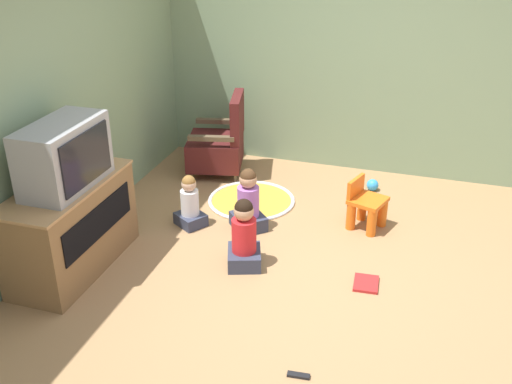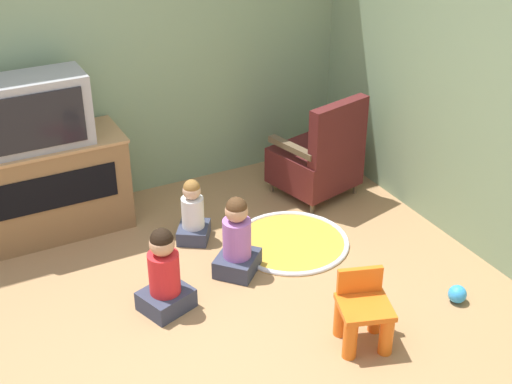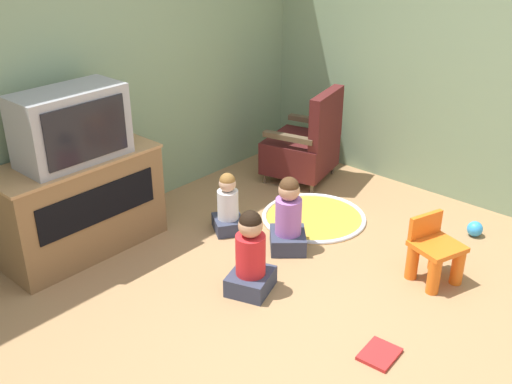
{
  "view_description": "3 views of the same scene",
  "coord_description": "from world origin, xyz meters",
  "px_view_note": "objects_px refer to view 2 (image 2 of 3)",
  "views": [
    {
      "loc": [
        -4.18,
        -0.97,
        2.82
      ],
      "look_at": [
        0.06,
        0.37,
        0.62
      ],
      "focal_mm": 42.0,
      "sensor_mm": 36.0,
      "label": 1
    },
    {
      "loc": [
        -1.33,
        -3.24,
        3.01
      ],
      "look_at": [
        0.45,
        0.18,
        0.87
      ],
      "focal_mm": 50.0,
      "sensor_mm": 36.0,
      "label": 2
    },
    {
      "loc": [
        -2.67,
        -1.93,
        2.45
      ],
      "look_at": [
        0.06,
        0.52,
        0.67
      ],
      "focal_mm": 42.0,
      "sensor_mm": 36.0,
      "label": 3
    }
  ],
  "objects_px": {
    "television": "(33,112)",
    "black_armchair": "(319,159)",
    "child_watching_right": "(193,214)",
    "toy_ball": "(457,294)",
    "child_watching_left": "(164,275)",
    "child_watching_center": "(237,240)",
    "tv_cabinet": "(44,186)",
    "yellow_kid_chair": "(363,315)"
  },
  "relations": [
    {
      "from": "black_armchair",
      "to": "child_watching_right",
      "type": "xyz_separation_m",
      "value": [
        -1.22,
        -0.16,
        -0.12
      ]
    },
    {
      "from": "yellow_kid_chair",
      "to": "toy_ball",
      "type": "height_order",
      "value": "yellow_kid_chair"
    },
    {
      "from": "yellow_kid_chair",
      "to": "television",
      "type": "bearing_deg",
      "value": 141.18
    },
    {
      "from": "tv_cabinet",
      "to": "yellow_kid_chair",
      "type": "relative_size",
      "value": 2.64
    },
    {
      "from": "yellow_kid_chair",
      "to": "black_armchair",
      "type": "bearing_deg",
      "value": 84.76
    },
    {
      "from": "tv_cabinet",
      "to": "child_watching_left",
      "type": "relative_size",
      "value": 2.02
    },
    {
      "from": "child_watching_left",
      "to": "child_watching_right",
      "type": "relative_size",
      "value": 1.2
    },
    {
      "from": "tv_cabinet",
      "to": "television",
      "type": "relative_size",
      "value": 1.61
    },
    {
      "from": "yellow_kid_chair",
      "to": "toy_ball",
      "type": "bearing_deg",
      "value": 20.55
    },
    {
      "from": "yellow_kid_chair",
      "to": "child_watching_right",
      "type": "height_order",
      "value": "child_watching_right"
    },
    {
      "from": "tv_cabinet",
      "to": "black_armchair",
      "type": "xyz_separation_m",
      "value": [
        2.18,
        -0.48,
        -0.05
      ]
    },
    {
      "from": "television",
      "to": "child_watching_center",
      "type": "xyz_separation_m",
      "value": [
        1.06,
        -1.15,
        -0.76
      ]
    },
    {
      "from": "child_watching_center",
      "to": "black_armchair",
      "type": "bearing_deg",
      "value": -10.43
    },
    {
      "from": "yellow_kid_chair",
      "to": "child_watching_center",
      "type": "relative_size",
      "value": 0.78
    },
    {
      "from": "television",
      "to": "yellow_kid_chair",
      "type": "bearing_deg",
      "value": -57.07
    },
    {
      "from": "child_watching_right",
      "to": "television",
      "type": "bearing_deg",
      "value": 90.22
    },
    {
      "from": "black_armchair",
      "to": "toy_ball",
      "type": "xyz_separation_m",
      "value": [
        0.05,
        -1.72,
        -0.28
      ]
    },
    {
      "from": "yellow_kid_chair",
      "to": "tv_cabinet",
      "type": "bearing_deg",
      "value": 140.72
    },
    {
      "from": "child_watching_left",
      "to": "tv_cabinet",
      "type": "bearing_deg",
      "value": 89.55
    },
    {
      "from": "black_armchair",
      "to": "child_watching_center",
      "type": "relative_size",
      "value": 1.49
    },
    {
      "from": "tv_cabinet",
      "to": "black_armchair",
      "type": "distance_m",
      "value": 2.23
    },
    {
      "from": "toy_ball",
      "to": "child_watching_center",
      "type": "bearing_deg",
      "value": 139.02
    },
    {
      "from": "yellow_kid_chair",
      "to": "child_watching_left",
      "type": "distance_m",
      "value": 1.31
    },
    {
      "from": "tv_cabinet",
      "to": "child_watching_center",
      "type": "xyz_separation_m",
      "value": [
        1.06,
        -1.19,
        -0.13
      ]
    },
    {
      "from": "television",
      "to": "black_armchair",
      "type": "height_order",
      "value": "television"
    },
    {
      "from": "tv_cabinet",
      "to": "television",
      "type": "bearing_deg",
      "value": -90.0
    },
    {
      "from": "tv_cabinet",
      "to": "child_watching_right",
      "type": "height_order",
      "value": "tv_cabinet"
    },
    {
      "from": "child_watching_right",
      "to": "toy_ball",
      "type": "relative_size",
      "value": 4.11
    },
    {
      "from": "black_armchair",
      "to": "child_watching_right",
      "type": "relative_size",
      "value": 1.76
    },
    {
      "from": "tv_cabinet",
      "to": "toy_ball",
      "type": "xyz_separation_m",
      "value": [
        2.23,
        -2.2,
        -0.33
      ]
    },
    {
      "from": "black_armchair",
      "to": "child_watching_left",
      "type": "xyz_separation_m",
      "value": [
        -1.73,
        -0.87,
        -0.07
      ]
    },
    {
      "from": "child_watching_center",
      "to": "child_watching_right",
      "type": "height_order",
      "value": "child_watching_center"
    },
    {
      "from": "child_watching_left",
      "to": "television",
      "type": "bearing_deg",
      "value": 90.07
    },
    {
      "from": "child_watching_center",
      "to": "child_watching_right",
      "type": "distance_m",
      "value": 0.56
    },
    {
      "from": "child_watching_left",
      "to": "toy_ball",
      "type": "xyz_separation_m",
      "value": [
        1.78,
        -0.85,
        -0.21
      ]
    },
    {
      "from": "child_watching_center",
      "to": "child_watching_right",
      "type": "relative_size",
      "value": 1.18
    },
    {
      "from": "child_watching_left",
      "to": "child_watching_center",
      "type": "height_order",
      "value": "child_watching_left"
    },
    {
      "from": "yellow_kid_chair",
      "to": "child_watching_right",
      "type": "bearing_deg",
      "value": 124.55
    },
    {
      "from": "television",
      "to": "black_armchair",
      "type": "xyz_separation_m",
      "value": [
        2.18,
        -0.44,
        -0.68
      ]
    },
    {
      "from": "black_armchair",
      "to": "child_watching_left",
      "type": "height_order",
      "value": "black_armchair"
    },
    {
      "from": "black_armchair",
      "to": "yellow_kid_chair",
      "type": "height_order",
      "value": "black_armchair"
    },
    {
      "from": "black_armchair",
      "to": "tv_cabinet",
      "type": "bearing_deg",
      "value": -25.86
    }
  ]
}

